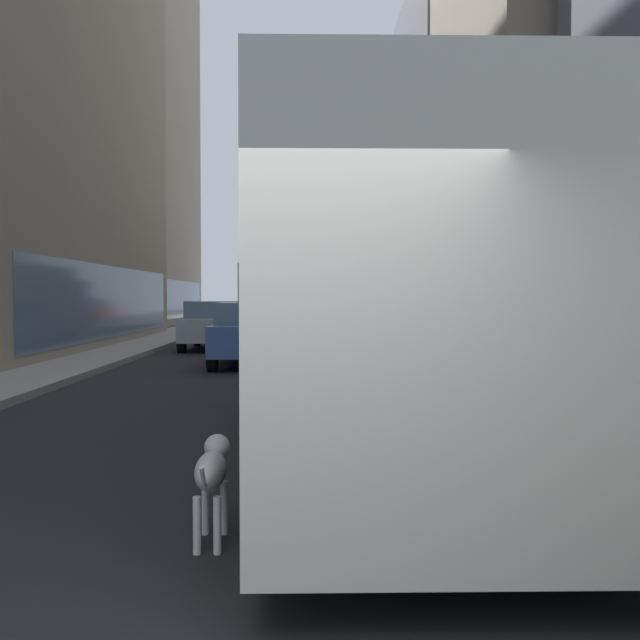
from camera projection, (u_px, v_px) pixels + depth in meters
The scene contains 12 objects.
ground_plane at pixel (301, 331), 37.49m from camera, with size 120.00×120.00×0.00m, color #232326.
sidewalk_left at pixel (189, 330), 37.38m from camera, with size 2.40×110.00×0.15m, color #9E9991.
sidewalk_right at pixel (412, 330), 37.60m from camera, with size 2.40×110.00×0.15m, color #9E9991.
building_left_far at pixel (111, 59), 45.59m from camera, with size 8.08×21.53×33.18m.
building_right_far at pixel (492, 158), 45.77m from camera, with size 10.68×15.12×20.87m.
transit_bus at pixel (380, 296), 9.37m from camera, with size 2.78×11.53×3.05m.
car_silver_sedan at pixel (215, 325), 24.66m from camera, with size 1.92×4.26×1.62m.
car_black_suv at pixel (324, 315), 38.70m from camera, with size 1.76×4.74×1.62m.
car_red_coupe at pixel (320, 311), 49.05m from camera, with size 1.71×4.00×1.62m.
car_blue_hatchback at pixel (250, 333), 18.95m from camera, with size 1.73×4.27×1.62m.
box_truck at pixel (272, 299), 31.57m from camera, with size 2.30×7.50×3.05m.
dalmatian_dog at pixel (212, 471), 5.31m from camera, with size 0.22×0.96×0.72m.
Camera 1 is at (0.25, -2.46, 1.78)m, focal length 41.17 mm.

